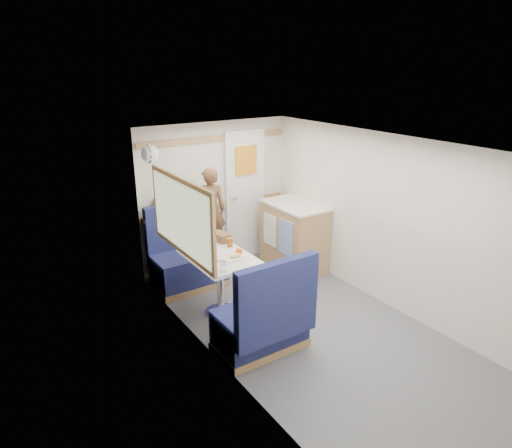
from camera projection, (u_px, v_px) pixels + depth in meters
floor at (322, 336)px, 4.79m from camera, size 4.50×4.50×0.00m
ceiling at (332, 147)px, 4.12m from camera, size 4.50×4.50×0.00m
wall_back at (216, 196)px, 6.23m from camera, size 2.20×0.02×2.00m
wall_left at (229, 276)px, 3.89m from camera, size 0.02×4.50×2.00m
wall_right at (402, 228)px, 5.03m from camera, size 0.02×4.50×2.00m
oak_trim_low at (217, 206)px, 6.26m from camera, size 2.15×0.02×0.08m
oak_trim_high at (215, 139)px, 5.95m from camera, size 2.15×0.02×0.08m
side_window at (181, 217)px, 4.60m from camera, size 0.04×1.30×0.72m
rear_door at (245, 193)px, 6.44m from camera, size 0.62×0.12×1.86m
dinette_table at (220, 268)px, 5.05m from camera, size 0.62×0.92×0.72m
bench_far at (187, 263)px, 5.82m from camera, size 0.90×0.59×1.05m
bench_near at (264, 324)px, 4.46m from camera, size 0.90×0.59×1.05m
ledge at (176, 215)px, 5.83m from camera, size 0.90×0.14×0.04m
dome_light at (150, 154)px, 5.12m from camera, size 0.20×0.20×0.20m
galley_counter at (294, 236)px, 6.28m from camera, size 0.57×0.92×0.92m
person at (210, 210)px, 5.64m from camera, size 0.46×0.37×1.09m
duffel_bag at (175, 205)px, 5.78m from camera, size 0.45×0.22×0.22m
tray at (226, 256)px, 4.96m from camera, size 0.26×0.34×0.02m
orange_fruit at (239, 251)px, 4.97m from camera, size 0.07×0.07×0.07m
cheese_block at (235, 256)px, 4.90m from camera, size 0.11×0.08×0.03m
wine_glass at (212, 246)px, 4.95m from camera, size 0.08×0.08×0.17m
tumbler_left at (223, 266)px, 4.60m from camera, size 0.07×0.07×0.11m
beer_glass at (230, 242)px, 5.22m from camera, size 0.07×0.07×0.10m
pepper_grinder at (211, 247)px, 5.12m from camera, size 0.03×0.03×0.09m
salt_grinder at (208, 250)px, 5.04m from camera, size 0.03×0.03×0.08m
bread_loaf at (221, 237)px, 5.40m from camera, size 0.16×0.25×0.10m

